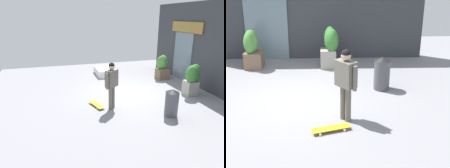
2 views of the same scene
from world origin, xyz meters
The scene contains 8 objects.
ground_plane centered at (0.00, 0.00, 0.00)m, with size 12.00×12.00×0.00m, color gray.
building_facade centered at (-0.04, 3.32, 1.84)m, with size 7.86×0.31×3.70m.
skateboarder centered at (1.13, -1.18, 1.00)m, with size 0.49×0.51×1.64m.
skateboard centered at (0.80, -1.66, 0.06)m, with size 0.86×0.45×0.08m.
planter_box_left centered at (0.82, 2.27, 0.72)m, with size 0.56×0.66×1.30m.
planter_box_right centered at (-1.62, 2.31, 0.64)m, with size 0.54×0.63×1.22m.
trash_bin centered at (2.19, 0.52, 0.46)m, with size 0.43×0.43×0.91m.
snow_ledge centered at (-3.16, -0.35, 0.18)m, with size 1.46×0.90×0.37m, color white.
Camera 1 is at (7.50, -3.03, 3.11)m, focal length 33.13 mm.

